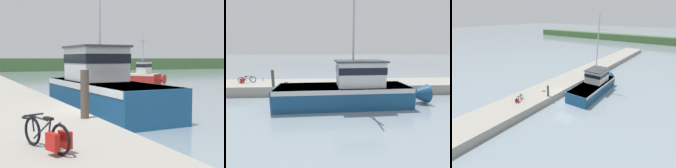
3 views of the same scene
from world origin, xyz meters
The scene contains 8 objects.
ground_plane centered at (0.00, 0.00, 0.00)m, with size 320.00×320.00×0.00m, color #84939E.
dock_pier centered at (-3.33, 0.00, 0.44)m, with size 4.50×80.00×0.88m, color #A39E93.
far_shoreline centered at (30.00, 61.00, 1.34)m, with size 180.00×5.00×2.68m, color #426638.
fishing_boat_main centered at (1.66, 4.90, 1.27)m, with size 3.43×11.51×10.75m.
boat_white_moored centered at (12.82, 20.90, 0.86)m, with size 4.10×4.96×5.28m.
bicycle_touring centered at (-3.35, -4.94, 1.19)m, with size 0.75×1.55×0.67m.
mooring_post centered at (-1.50, -1.68, 1.62)m, with size 0.26×0.26×1.46m, color #51473D.
hose_coil centered at (-3.03, -0.94, 0.91)m, with size 0.45×0.45×0.05m, color black.
Camera 1 is at (-4.88, -11.39, 2.69)m, focal length 55.00 mm.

